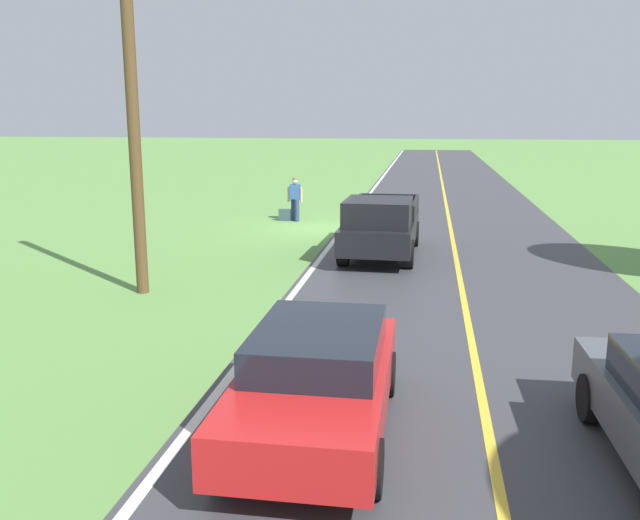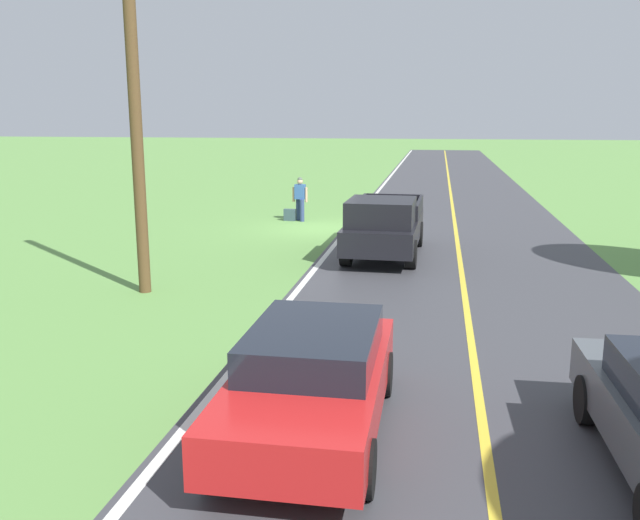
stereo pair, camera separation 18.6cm
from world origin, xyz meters
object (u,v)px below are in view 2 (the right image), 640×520
at_px(hitchhiker_walking, 300,196).
at_px(suitcase_carried, 290,215).
at_px(pickup_truck_passing, 384,225).
at_px(utility_pole_roadside, 135,100).
at_px(sedan_ahead_same_lane, 312,377).

xyz_separation_m(hitchhiker_walking, suitcase_carried, (0.42, 0.05, -0.74)).
bearing_deg(hitchhiker_walking, pickup_truck_passing, 120.88).
relative_size(pickup_truck_passing, utility_pole_roadside, 0.61).
distance_m(suitcase_carried, utility_pole_roadside, 12.24).
bearing_deg(suitcase_carried, pickup_truck_passing, 37.39).
relative_size(hitchhiker_walking, utility_pole_roadside, 0.20).
height_order(suitcase_carried, pickup_truck_passing, pickup_truck_passing).
bearing_deg(pickup_truck_passing, hitchhiker_walking, -59.12).
xyz_separation_m(hitchhiker_walking, utility_pole_roadside, (1.44, 11.49, 3.49)).
bearing_deg(hitchhiker_walking, utility_pole_roadside, 82.88).
bearing_deg(utility_pole_roadside, pickup_truck_passing, -136.26).
bearing_deg(suitcase_carried, utility_pole_roadside, -1.47).
bearing_deg(pickup_truck_passing, suitcase_carried, -56.19).
distance_m(pickup_truck_passing, utility_pole_roadside, 8.11).
height_order(suitcase_carried, sedan_ahead_same_lane, sedan_ahead_same_lane).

